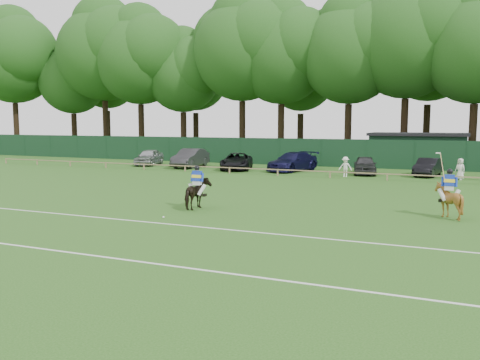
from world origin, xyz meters
The scene contains 19 objects.
ground centered at (0.00, 0.00, 0.00)m, with size 160.00×160.00×0.00m, color #1E4C14.
horse_dark centered at (-1.47, 2.56, 0.71)m, with size 0.77×1.69×1.42m, color black.
horse_chestnut centered at (9.24, 4.88, 0.74)m, with size 1.20×1.35×1.49m, color brown.
sedan_silver centered at (-17.12, 21.95, 0.75)m, with size 1.77×4.39×1.50m, color #A2A4A7.
sedan_grey centered at (-12.49, 21.54, 0.82)m, with size 1.74×4.99×1.64m, color #303032.
suv_black centered at (-7.76, 21.07, 0.70)m, with size 2.33×5.04×1.40m, color black.
sedan_navy centered at (-3.05, 21.82, 0.77)m, with size 2.17×5.34×1.55m, color #131239.
hatch_grey centered at (2.83, 21.62, 0.71)m, with size 1.67×4.16×1.42m, color #323235.
estate_black centered at (7.36, 22.18, 0.67)m, with size 1.41×4.05×1.34m, color black.
spectator_left centered at (1.85, 19.13, 0.74)m, with size 0.96×0.55×1.48m, color white.
spectator_right centered at (9.57, 20.51, 0.75)m, with size 0.73×0.48×1.50m, color silver.
rider_dark centered at (-1.47, 2.55, 1.38)m, with size 0.94×0.38×1.41m.
rider_chestnut centered at (9.23, 4.87, 1.44)m, with size 0.94×0.58×2.05m.
polo_ball centered at (-1.69, -0.01, 0.04)m, with size 0.09×0.09×0.09m, color silver.
pitch_lines centered at (0.00, -3.50, 0.01)m, with size 60.00×5.10×0.01m.
pitch_rail centered at (0.00, 18.00, 0.45)m, with size 62.10×0.10×0.50m.
perimeter_fence centered at (0.00, 27.00, 1.25)m, with size 92.08×0.08×2.50m.
utility_shed centered at (6.00, 30.00, 1.54)m, with size 8.40×4.40×3.04m.
tree_row centered at (2.00, 35.00, 0.00)m, with size 96.00×12.00×21.00m, color #26561C, non-canonical shape.
Camera 1 is at (9.70, -17.90, 4.02)m, focal length 38.00 mm.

